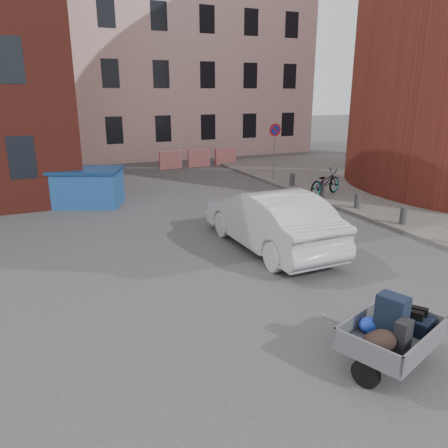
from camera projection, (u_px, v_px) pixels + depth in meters
name	position (u px, v px, depth m)	size (l,w,h in m)	color
ground	(254.00, 270.00, 10.72)	(120.00, 120.00, 0.00)	#38383A
sidewalk	(424.00, 196.00, 18.06)	(9.00, 24.00, 0.12)	#474442
building_pink	(186.00, 49.00, 30.25)	(16.00, 8.00, 14.00)	#BC9691
no_parking_sign	(275.00, 140.00, 20.75)	(0.60, 0.09, 2.65)	gray
bollards	(357.00, 201.00, 15.89)	(0.22, 9.02, 0.55)	#3A3A3D
barriers	(199.00, 158.00, 25.32)	(4.70, 0.18, 1.00)	red
trailer	(391.00, 333.00, 6.80)	(1.88, 1.98, 1.20)	black
dumpster	(76.00, 187.00, 16.67)	(3.81, 2.94, 1.42)	#1E4C91
silver_car	(270.00, 219.00, 12.04)	(1.76, 5.04, 1.66)	#B1B3B9
bicycle	(325.00, 182.00, 17.85)	(0.71, 2.03, 1.07)	black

